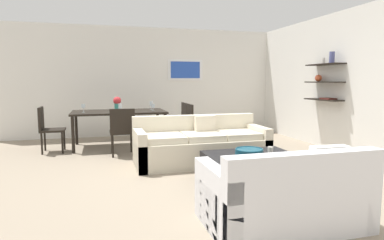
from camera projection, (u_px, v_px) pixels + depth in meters
The scene contains 18 objects.
ground_plane at pixel (198, 169), 5.18m from camera, with size 18.00×18.00×0.00m, color gray.
back_wall_unit at pixel (170, 82), 8.48m from camera, with size 8.40×0.09×2.70m.
right_wall_shelf_unit at pixel (338, 82), 6.40m from camera, with size 0.34×8.20×2.70m.
sofa_beige at pixel (200, 146), 5.50m from camera, with size 2.18×0.90×0.78m.
loveseat_white at pixel (284, 195), 3.12m from camera, with size 1.47×0.90×0.78m.
coffee_table at pixel (254, 170), 4.41m from camera, with size 1.21×1.02×0.38m.
decorative_bowl at pixel (249, 152), 4.42m from camera, with size 0.38×0.38×0.09m.
candle_jar at pixel (270, 150), 4.59m from camera, with size 0.08×0.08×0.08m, color silver.
dining_table at pixel (119, 114), 6.86m from camera, with size 1.90×1.04×0.75m.
dining_chair_right_near at pixel (185, 122), 7.02m from camera, with size 0.44×0.44×0.88m.
dining_chair_left_near at pixel (48, 126), 6.30m from camera, with size 0.44×0.44×0.88m.
dining_chair_foot at pixel (122, 129), 6.00m from camera, with size 0.44×0.44×0.88m.
dining_chair_right_far at pixel (180, 119), 7.47m from camera, with size 0.44×0.44×0.88m.
wine_glass_right_near at pixel (153, 106), 6.91m from camera, with size 0.07×0.07×0.14m.
wine_glass_right_far at pixel (151, 104), 7.15m from camera, with size 0.07×0.07×0.18m.
wine_glass_foot at pixel (120, 106), 6.40m from camera, with size 0.07×0.07×0.19m.
wine_glass_left_near at pixel (83, 106), 6.53m from camera, with size 0.08×0.08×0.17m.
centerpiece_vase at pixel (117, 103), 6.78m from camera, with size 0.16×0.16×0.30m.
Camera 1 is at (-1.45, -4.84, 1.37)m, focal length 30.76 mm.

